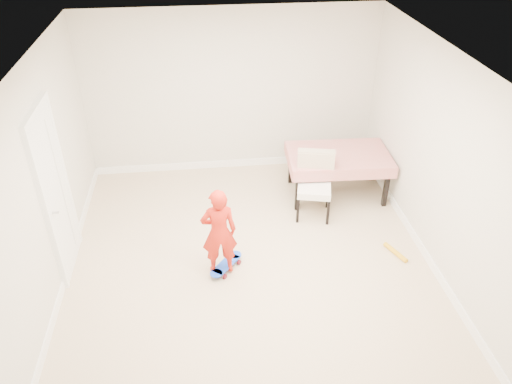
{
  "coord_description": "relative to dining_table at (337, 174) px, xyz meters",
  "views": [
    {
      "loc": [
        -0.49,
        -4.76,
        4.19
      ],
      "look_at": [
        0.1,
        0.2,
        0.95
      ],
      "focal_mm": 35.0,
      "sensor_mm": 36.0,
      "label": 1
    }
  ],
  "objects": [
    {
      "name": "ground",
      "position": [
        -1.48,
        -1.48,
        -0.35
      ],
      "size": [
        5.0,
        5.0,
        0.0
      ],
      "primitive_type": "plane",
      "color": "#C8AE8B",
      "rests_on": "ground"
    },
    {
      "name": "ceiling",
      "position": [
        -1.48,
        -1.48,
        2.23
      ],
      "size": [
        4.5,
        5.0,
        0.04
      ],
      "primitive_type": "cube",
      "color": "white",
      "rests_on": "wall_back"
    },
    {
      "name": "wall_back",
      "position": [
        -1.48,
        1.0,
        0.95
      ],
      "size": [
        4.5,
        0.04,
        2.6
      ],
      "primitive_type": "cube",
      "color": "beige",
      "rests_on": "ground"
    },
    {
      "name": "wall_front",
      "position": [
        -1.48,
        -3.96,
        0.95
      ],
      "size": [
        4.5,
        0.04,
        2.6
      ],
      "primitive_type": "cube",
      "color": "beige",
      "rests_on": "ground"
    },
    {
      "name": "wall_left",
      "position": [
        -3.71,
        -1.48,
        0.95
      ],
      "size": [
        0.04,
        5.0,
        2.6
      ],
      "primitive_type": "cube",
      "color": "beige",
      "rests_on": "ground"
    },
    {
      "name": "wall_right",
      "position": [
        0.75,
        -1.48,
        0.95
      ],
      "size": [
        0.04,
        5.0,
        2.6
      ],
      "primitive_type": "cube",
      "color": "beige",
      "rests_on": "ground"
    },
    {
      "name": "door",
      "position": [
        -3.7,
        -1.18,
        0.68
      ],
      "size": [
        0.11,
        0.94,
        2.11
      ],
      "primitive_type": "cube",
      "color": "white",
      "rests_on": "ground"
    },
    {
      "name": "baseboard_back",
      "position": [
        -1.48,
        1.01,
        -0.29
      ],
      "size": [
        4.5,
        0.02,
        0.12
      ],
      "primitive_type": "cube",
      "color": "white",
      "rests_on": "ground"
    },
    {
      "name": "baseboard_left",
      "position": [
        -3.72,
        -1.48,
        -0.29
      ],
      "size": [
        0.02,
        5.0,
        0.12
      ],
      "primitive_type": "cube",
      "color": "white",
      "rests_on": "ground"
    },
    {
      "name": "baseboard_right",
      "position": [
        0.76,
        -1.48,
        -0.29
      ],
      "size": [
        0.02,
        5.0,
        0.12
      ],
      "primitive_type": "cube",
      "color": "white",
      "rests_on": "ground"
    },
    {
      "name": "dining_table",
      "position": [
        0.0,
        0.0,
        0.0
      ],
      "size": [
        1.52,
        1.0,
        0.69
      ],
      "primitive_type": null,
      "rotation": [
        0.0,
        0.0,
        -0.05
      ],
      "color": "red",
      "rests_on": "ground"
    },
    {
      "name": "dining_chair",
      "position": [
        -0.47,
        -0.51,
        0.13
      ],
      "size": [
        0.64,
        0.7,
        0.94
      ],
      "primitive_type": null,
      "rotation": [
        0.0,
        0.0,
        -0.23
      ],
      "color": "silver",
      "rests_on": "ground"
    },
    {
      "name": "skateboard",
      "position": [
        -1.78,
        -1.53,
        -0.3
      ],
      "size": [
        0.52,
        0.57,
        0.08
      ],
      "primitive_type": null,
      "rotation": [
        0.0,
        0.0,
        0.88
      ],
      "color": "blue",
      "rests_on": "ground"
    },
    {
      "name": "child",
      "position": [
        -1.85,
        -1.58,
        0.24
      ],
      "size": [
        0.44,
        0.3,
        1.16
      ],
      "primitive_type": "imported",
      "rotation": [
        0.0,
        0.0,
        3.19
      ],
      "color": "red",
      "rests_on": "ground"
    },
    {
      "name": "foam_toy",
      "position": [
        0.41,
        -1.51,
        -0.32
      ],
      "size": [
        0.21,
        0.39,
        0.06
      ],
      "primitive_type": "cylinder",
      "rotation": [
        1.57,
        0.0,
        0.39
      ],
      "color": "gold",
      "rests_on": "ground"
    }
  ]
}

